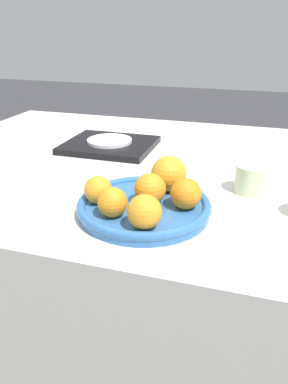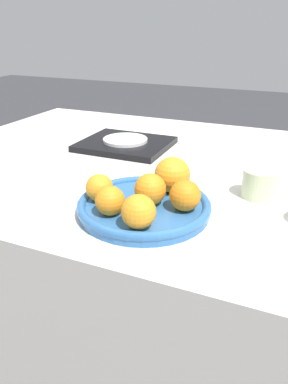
{
  "view_description": "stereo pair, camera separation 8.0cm",
  "coord_description": "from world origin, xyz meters",
  "views": [
    {
      "loc": [
        0.28,
        -1.01,
        1.09
      ],
      "look_at": [
        0.06,
        -0.32,
        0.76
      ],
      "focal_mm": 35.0,
      "sensor_mm": 36.0,
      "label": 1
    },
    {
      "loc": [
        0.35,
        -0.98,
        1.09
      ],
      "look_at": [
        0.06,
        -0.32,
        0.76
      ],
      "focal_mm": 35.0,
      "sensor_mm": 36.0,
      "label": 2
    }
  ],
  "objects": [
    {
      "name": "ground_plane",
      "position": [
        0.0,
        0.0,
        0.0
      ],
      "size": [
        12.0,
        12.0,
        0.0
      ],
      "primitive_type": "plane",
      "color": "#38383D"
    },
    {
      "name": "orange_3",
      "position": [
        0.02,
        -0.39,
        0.77
      ],
      "size": [
        0.06,
        0.06,
        0.06
      ],
      "color": "orange",
      "rests_on": "fruit_platter"
    },
    {
      "name": "orange_4",
      "position": [
        0.1,
        -0.23,
        0.78
      ],
      "size": [
        0.08,
        0.08,
        0.08
      ],
      "color": "orange",
      "rests_on": "fruit_platter"
    },
    {
      "name": "orange_2",
      "position": [
        -0.03,
        -0.34,
        0.77
      ],
      "size": [
        0.06,
        0.06,
        0.06
      ],
      "color": "orange",
      "rests_on": "fruit_platter"
    },
    {
      "name": "table",
      "position": [
        0.0,
        0.0,
        0.36
      ],
      "size": [
        1.53,
        1.06,
        0.71
      ],
      "color": "silver",
      "rests_on": "ground_plane"
    },
    {
      "name": "fruit_platter",
      "position": [
        0.06,
        -0.32,
        0.73
      ],
      "size": [
        0.29,
        0.29,
        0.03
      ],
      "color": "#336BAD",
      "rests_on": "table"
    },
    {
      "name": "orange_1",
      "position": [
        0.09,
        -0.41,
        0.77
      ],
      "size": [
        0.07,
        0.07,
        0.07
      ],
      "color": "orange",
      "rests_on": "fruit_platter"
    },
    {
      "name": "orange_5",
      "position": [
        0.15,
        -0.31,
        0.77
      ],
      "size": [
        0.07,
        0.07,
        0.07
      ],
      "color": "orange",
      "rests_on": "fruit_platter"
    },
    {
      "name": "side_plate",
      "position": [
        -0.18,
        0.1,
        0.74
      ],
      "size": [
        0.15,
        0.15,
        0.01
      ],
      "color": "white",
      "rests_on": "serving_tray"
    },
    {
      "name": "serving_tray",
      "position": [
        -0.18,
        0.1,
        0.72
      ],
      "size": [
        0.29,
        0.25,
        0.02
      ],
      "color": "black",
      "rests_on": "table"
    },
    {
      "name": "cup_0",
      "position": [
        0.28,
        -0.13,
        0.75
      ],
      "size": [
        0.08,
        0.08,
        0.07
      ],
      "color": "beige",
      "rests_on": "table"
    },
    {
      "name": "orange_0",
      "position": [
        0.07,
        -0.31,
        0.77
      ],
      "size": [
        0.07,
        0.07,
        0.07
      ],
      "color": "orange",
      "rests_on": "fruit_platter"
    }
  ]
}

